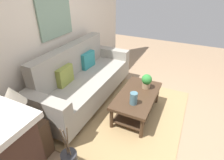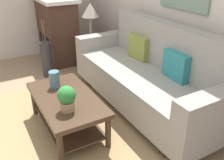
% 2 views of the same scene
% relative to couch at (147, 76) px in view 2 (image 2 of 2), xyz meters
% --- Properties ---
extents(ground_plane, '(9.21, 9.21, 0.00)m').
position_rel_couch_xyz_m(ground_plane, '(-0.09, -1.53, -0.43)').
color(ground_plane, '#9E7F60').
extents(area_rug, '(2.34, 1.71, 0.01)m').
position_rel_couch_xyz_m(area_rug, '(-0.09, -1.03, -0.43)').
color(area_rug, '#A38456').
rests_on(area_rug, ground_plane).
extents(couch, '(2.33, 0.84, 1.08)m').
position_rel_couch_xyz_m(couch, '(0.00, 0.00, 0.00)').
color(couch, gray).
rests_on(couch, ground_plane).
extents(throw_pillow_olive, '(0.36, 0.14, 0.32)m').
position_rel_couch_xyz_m(throw_pillow_olive, '(-0.37, 0.12, 0.25)').
color(throw_pillow_olive, olive).
rests_on(throw_pillow_olive, couch).
extents(throw_pillow_teal, '(0.37, 0.14, 0.32)m').
position_rel_couch_xyz_m(throw_pillow_teal, '(0.37, 0.12, 0.25)').
color(throw_pillow_teal, teal).
rests_on(throw_pillow_teal, couch).
extents(coffee_table, '(1.10, 0.60, 0.43)m').
position_rel_couch_xyz_m(coffee_table, '(-0.00, -1.08, -0.12)').
color(coffee_table, '#422D1E').
rests_on(coffee_table, ground_plane).
extents(tabletop_vase, '(0.12, 0.12, 0.20)m').
position_rel_couch_xyz_m(tabletop_vase, '(-0.28, -1.11, 0.10)').
color(tabletop_vase, slate).
rests_on(tabletop_vase, coffee_table).
extents(potted_plant_tabletop, '(0.18, 0.18, 0.26)m').
position_rel_couch_xyz_m(potted_plant_tabletop, '(0.25, -1.15, 0.14)').
color(potted_plant_tabletop, tan).
rests_on(potted_plant_tabletop, coffee_table).
extents(side_table, '(0.44, 0.44, 0.56)m').
position_rel_couch_xyz_m(side_table, '(-1.46, -0.08, -0.15)').
color(side_table, '#422D1E').
rests_on(side_table, ground_plane).
extents(table_lamp, '(0.28, 0.28, 0.57)m').
position_rel_couch_xyz_m(table_lamp, '(-1.46, -0.08, 0.56)').
color(table_lamp, gray).
rests_on(table_lamp, side_table).
extents(fireplace, '(1.02, 0.58, 1.16)m').
position_rel_couch_xyz_m(fireplace, '(-2.14, -0.44, 0.16)').
color(fireplace, '#472D23').
rests_on(fireplace, ground_plane).
extents(floor_vase, '(0.17, 0.17, 0.58)m').
position_rel_couch_xyz_m(floor_vase, '(-1.55, -0.85, -0.14)').
color(floor_vase, '#2D2D33').
rests_on(floor_vase, ground_plane).
extents(floor_vase_branch_a, '(0.01, 0.05, 0.36)m').
position_rel_couch_xyz_m(floor_vase_branch_a, '(-1.53, -0.85, 0.33)').
color(floor_vase_branch_a, brown).
rests_on(floor_vase_branch_a, floor_vase).
extents(floor_vase_branch_b, '(0.03, 0.04, 0.36)m').
position_rel_couch_xyz_m(floor_vase_branch_b, '(-1.56, -0.83, 0.33)').
color(floor_vase_branch_b, brown).
rests_on(floor_vase_branch_b, floor_vase).
extents(floor_vase_branch_c, '(0.04, 0.03, 0.36)m').
position_rel_couch_xyz_m(floor_vase_branch_c, '(-1.56, -0.87, 0.33)').
color(floor_vase_branch_c, brown).
rests_on(floor_vase_branch_c, floor_vase).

